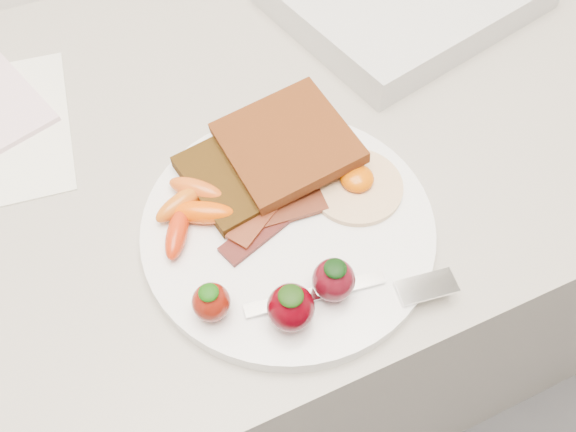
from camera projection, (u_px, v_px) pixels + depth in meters
name	position (u px, v px, depth m)	size (l,w,h in m)	color
counter	(252.00, 301.00, 0.98)	(2.00, 0.60, 0.90)	gray
plate	(288.00, 227.00, 0.52)	(0.27, 0.27, 0.02)	white
toast_lower	(243.00, 173.00, 0.54)	(0.10, 0.10, 0.01)	black
toast_upper	(287.00, 143.00, 0.54)	(0.11, 0.11, 0.01)	#4C2911
fried_egg	(356.00, 184.00, 0.53)	(0.10, 0.10, 0.02)	white
bacon_strips	(269.00, 216.00, 0.51)	(0.11, 0.08, 0.01)	black
baby_carrots	(190.00, 209.00, 0.51)	(0.08, 0.09, 0.02)	#C95A11
strawberries	(287.00, 296.00, 0.45)	(0.13, 0.07, 0.05)	#6A1207
fork	(366.00, 291.00, 0.47)	(0.18, 0.06, 0.00)	silver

